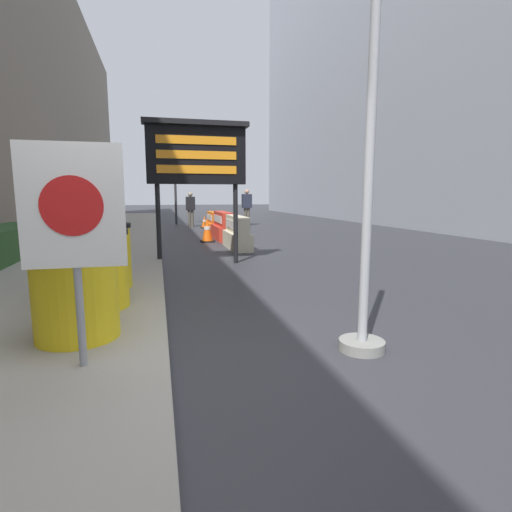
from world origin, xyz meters
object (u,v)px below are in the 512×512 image
object	(u,v)px
jersey_barrier_red_striped	(223,227)
traffic_cone_mid	(204,222)
pedestrian_worker	(191,206)
pedestrian_passerby	(247,204)
traffic_cone_far	(207,230)
message_board	(196,156)
jersey_barrier_cream	(237,234)
barrel_drum_back	(104,256)
traffic_light_near_curb	(175,167)
traffic_cone_near	(240,224)
barrel_drum_foreground	(76,289)
jersey_barrier_orange_near	(214,224)
warning_sign	(73,217)
barrel_drum_middle	(95,269)

from	to	relation	value
jersey_barrier_red_striped	traffic_cone_mid	world-z (taller)	jersey_barrier_red_striped
pedestrian_worker	pedestrian_passerby	world-z (taller)	pedestrian_passerby
traffic_cone_far	traffic_cone_mid	bearing A→B (deg)	84.53
message_board	jersey_barrier_cream	xyz separation A→B (m)	(1.31, 2.35, -1.90)
jersey_barrier_cream	jersey_barrier_red_striped	xyz separation A→B (m)	(-0.00, 2.46, 0.00)
barrel_drum_back	traffic_light_near_curb	distance (m)	15.06
jersey_barrier_cream	traffic_cone_near	distance (m)	4.59
barrel_drum_foreground	pedestrian_passerby	world-z (taller)	pedestrian_passerby
jersey_barrier_orange_near	pedestrian_worker	distance (m)	3.60
jersey_barrier_orange_near	pedestrian_passerby	distance (m)	4.48
traffic_cone_far	traffic_light_near_curb	bearing A→B (deg)	94.24
pedestrian_passerby	message_board	bearing A→B (deg)	70.05
message_board	traffic_cone_far	distance (m)	4.63
jersey_barrier_cream	jersey_barrier_orange_near	bearing A→B (deg)	90.00
warning_sign	traffic_cone_near	xyz separation A→B (m)	(3.74, 12.17, -0.96)
barrel_drum_back	traffic_cone_near	size ratio (longest dim) A/B	1.27
barrel_drum_foreground	barrel_drum_back	distance (m)	2.13
barrel_drum_foreground	traffic_cone_near	distance (m)	12.11
warning_sign	pedestrian_worker	xyz separation A→B (m)	(2.12, 15.76, -0.36)
jersey_barrier_cream	pedestrian_passerby	bearing A→B (deg)	75.68
message_board	jersey_barrier_orange_near	world-z (taller)	message_board
message_board	traffic_cone_near	world-z (taller)	message_board
message_board	barrel_drum_middle	bearing A→B (deg)	-113.86
barrel_drum_foreground	traffic_cone_mid	world-z (taller)	barrel_drum_foreground
barrel_drum_middle	traffic_cone_mid	bearing A→B (deg)	78.04
barrel_drum_back	traffic_light_near_curb	xyz separation A→B (m)	(1.70, 14.80, 2.25)
pedestrian_worker	traffic_cone_near	bearing A→B (deg)	-58.43
traffic_cone_mid	pedestrian_passerby	distance (m)	2.63
message_board	pedestrian_worker	distance (m)	10.53
jersey_barrier_orange_near	pedestrian_worker	xyz separation A→B (m)	(-0.63, 3.50, 0.59)
traffic_light_near_curb	pedestrian_passerby	world-z (taller)	traffic_light_near_curb
jersey_barrier_cream	pedestrian_worker	xyz separation A→B (m)	(-0.63, 8.07, 0.56)
message_board	traffic_cone_far	xyz separation A→B (m)	(0.69, 4.16, -1.92)
jersey_barrier_cream	jersey_barrier_orange_near	distance (m)	4.57
barrel_drum_middle	traffic_cone_far	size ratio (longest dim) A/B	1.19
barrel_drum_foreground	jersey_barrier_orange_near	distance (m)	11.92
barrel_drum_middle	traffic_cone_mid	distance (m)	13.51
jersey_barrier_red_striped	traffic_cone_near	xyz separation A→B (m)	(0.99, 2.02, -0.05)
warning_sign	traffic_cone_near	world-z (taller)	warning_sign
jersey_barrier_cream	jersey_barrier_orange_near	xyz separation A→B (m)	(-0.00, 4.57, -0.03)
traffic_cone_mid	pedestrian_worker	size ratio (longest dim) A/B	0.35
barrel_drum_foreground	jersey_barrier_cream	xyz separation A→B (m)	(2.91, 6.99, -0.22)
jersey_barrier_red_striped	traffic_light_near_curb	xyz separation A→B (m)	(-1.21, 7.49, 2.46)
barrel_drum_middle	warning_sign	xyz separation A→B (m)	(0.14, -1.77, 0.70)
barrel_drum_foreground	jersey_barrier_red_striped	bearing A→B (deg)	72.89
traffic_light_near_curb	pedestrian_passerby	xyz separation A→B (m)	(3.37, -1.51, -1.83)
barrel_drum_middle	jersey_barrier_red_striped	xyz separation A→B (m)	(2.88, 8.37, -0.21)
warning_sign	barrel_drum_middle	bearing A→B (deg)	94.36
traffic_cone_near	jersey_barrier_cream	bearing A→B (deg)	-102.48
jersey_barrier_orange_near	traffic_cone_near	world-z (taller)	jersey_barrier_orange_near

